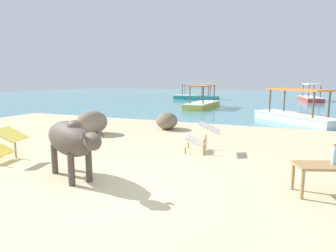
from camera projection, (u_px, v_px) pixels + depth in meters
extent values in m
cube|color=#CCB78E|center=(106.00, 190.00, 4.49)|extent=(18.00, 14.00, 0.04)
cube|color=teal|center=(261.00, 99.00, 24.45)|extent=(60.00, 36.00, 0.03)
cylinder|color=#4C4238|center=(89.00, 166.00, 4.78)|extent=(0.10, 0.10, 0.52)
cylinder|color=#4C4238|center=(71.00, 169.00, 4.60)|extent=(0.10, 0.10, 0.52)
cylinder|color=#4C4238|center=(71.00, 156.00, 5.38)|extent=(0.10, 0.10, 0.52)
cylinder|color=#4C4238|center=(55.00, 159.00, 5.20)|extent=(0.10, 0.10, 0.52)
ellipsoid|color=#4C4238|center=(70.00, 138.00, 4.92)|extent=(1.51, 1.13, 0.57)
ellipsoid|color=#4C4238|center=(92.00, 141.00, 4.23)|extent=(0.44, 0.38, 0.27)
cone|color=#4C4238|center=(101.00, 132.00, 4.30)|extent=(0.13, 0.13, 0.09)
cone|color=#4C4238|center=(83.00, 135.00, 4.13)|extent=(0.13, 0.13, 0.09)
ellipsoid|color=#4C4238|center=(75.00, 126.00, 4.69)|extent=(0.34, 0.32, 0.19)
cube|color=#A37A4C|center=(323.00, 166.00, 4.21)|extent=(0.87, 0.68, 0.04)
cylinder|color=#A37A4C|center=(293.00, 176.00, 4.44)|extent=(0.05, 0.05, 0.41)
cylinder|color=#A37A4C|center=(302.00, 185.00, 4.09)|extent=(0.05, 0.05, 0.41)
cylinder|color=#A3C6D1|center=(334.00, 157.00, 4.20)|extent=(0.07, 0.07, 0.22)
cylinder|color=#A3C6D1|center=(335.00, 147.00, 4.17)|extent=(0.03, 0.03, 0.06)
cylinder|color=red|center=(335.00, 145.00, 4.17)|extent=(0.03, 0.03, 0.02)
cylinder|color=#A37A4C|center=(16.00, 150.00, 6.21)|extent=(0.04, 0.04, 0.34)
cube|color=#EFD14C|center=(10.00, 134.00, 5.87)|extent=(0.57, 0.61, 0.23)
cylinder|color=#A37A4C|center=(185.00, 150.00, 6.59)|extent=(0.04, 0.04, 0.14)
cylinder|color=#A37A4C|center=(188.00, 145.00, 7.10)|extent=(0.04, 0.04, 0.14)
cylinder|color=#A37A4C|center=(204.00, 147.00, 6.50)|extent=(0.04, 0.04, 0.34)
cylinder|color=#A37A4C|center=(206.00, 142.00, 7.00)|extent=(0.04, 0.04, 0.34)
cube|color=silver|center=(196.00, 141.00, 6.78)|extent=(0.53, 0.60, 0.21)
cube|color=silver|center=(210.00, 128.00, 6.66)|extent=(0.56, 0.60, 0.23)
ellipsoid|color=gray|center=(92.00, 122.00, 8.88)|extent=(1.11, 1.20, 0.71)
ellipsoid|color=#756651|center=(167.00, 121.00, 9.76)|extent=(1.03, 1.12, 0.55)
cube|color=teal|center=(196.00, 97.00, 24.14)|extent=(3.66, 1.30, 0.28)
cube|color=white|center=(196.00, 95.00, 24.11)|extent=(3.73, 1.36, 0.04)
cylinder|color=brown|center=(182.00, 90.00, 24.04)|extent=(0.06, 0.06, 0.95)
cylinder|color=brown|center=(185.00, 90.00, 24.76)|extent=(0.06, 0.06, 0.95)
cylinder|color=brown|center=(208.00, 90.00, 23.32)|extent=(0.06, 0.06, 0.95)
cylinder|color=brown|center=(210.00, 90.00, 24.03)|extent=(0.06, 0.06, 0.95)
cube|color=silver|center=(196.00, 84.00, 23.96)|extent=(2.57, 1.08, 0.06)
cube|color=white|center=(296.00, 119.00, 11.46)|extent=(3.35, 3.30, 0.28)
cube|color=white|center=(297.00, 115.00, 11.43)|extent=(3.44, 3.39, 0.04)
cylinder|color=brown|center=(329.00, 105.00, 10.52)|extent=(0.06, 0.06, 0.95)
cylinder|color=brown|center=(313.00, 106.00, 10.23)|extent=(0.06, 0.06, 0.95)
cylinder|color=brown|center=(284.00, 101.00, 12.49)|extent=(0.06, 0.06, 0.95)
cylinder|color=brown|center=(270.00, 101.00, 12.19)|extent=(0.06, 0.06, 0.95)
cube|color=orange|center=(298.00, 90.00, 11.28)|extent=(2.46, 2.43, 0.06)
cube|color=gold|center=(202.00, 105.00, 17.07)|extent=(1.17, 3.62, 0.28)
cube|color=white|center=(202.00, 103.00, 17.04)|extent=(1.23, 3.69, 0.04)
cylinder|color=brown|center=(202.00, 94.00, 18.10)|extent=(0.06, 0.06, 0.95)
cylinder|color=brown|center=(214.00, 94.00, 17.79)|extent=(0.06, 0.06, 0.95)
cylinder|color=brown|center=(190.00, 96.00, 16.16)|extent=(0.06, 0.06, 0.95)
cylinder|color=brown|center=(203.00, 96.00, 15.84)|extent=(0.06, 0.06, 0.95)
cube|color=orange|center=(203.00, 86.00, 16.89)|extent=(0.99, 2.54, 0.06)
cube|color=#C63833|center=(311.00, 99.00, 22.08)|extent=(1.65, 3.73, 0.28)
cube|color=white|center=(311.00, 97.00, 22.06)|extent=(1.71, 3.81, 0.04)
cylinder|color=brown|center=(303.00, 90.00, 23.11)|extent=(0.06, 0.06, 0.95)
cylinder|color=brown|center=(314.00, 90.00, 22.92)|extent=(0.06, 0.06, 0.95)
cylinder|color=brown|center=(309.00, 92.00, 21.04)|extent=(0.06, 0.06, 0.95)
cylinder|color=brown|center=(321.00, 92.00, 20.86)|extent=(0.06, 0.06, 0.95)
cube|color=silver|center=(312.00, 84.00, 21.90)|extent=(1.32, 2.63, 0.06)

